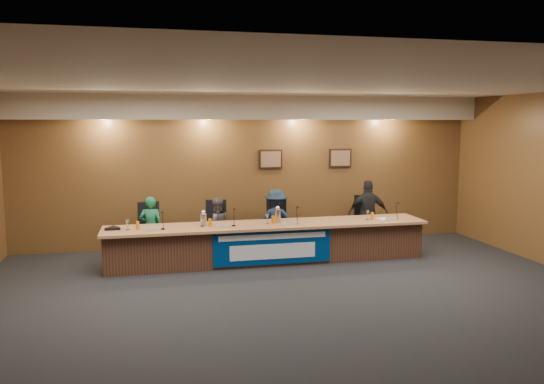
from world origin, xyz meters
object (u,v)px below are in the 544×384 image
at_px(panelist_a, 151,228).
at_px(office_chair_d, 366,224).
at_px(office_chair_a, 151,233).
at_px(panelist_b, 217,226).
at_px(banner, 273,247).
at_px(panelist_d, 368,213).
at_px(carafe_left, 203,220).
at_px(panelist_c, 276,221).
at_px(speakerphone, 113,228).
at_px(office_chair_b, 216,230).
at_px(carafe_mid, 278,216).
at_px(office_chair_c, 275,228).
at_px(dais_body, 268,244).

distance_m(panelist_a, office_chair_d, 4.53).
bearing_deg(office_chair_d, office_chair_a, -173.46).
bearing_deg(panelist_b, banner, 117.36).
bearing_deg(panelist_d, carafe_left, 28.34).
xyz_separation_m(panelist_c, office_chair_a, (-2.51, 0.10, -0.17)).
height_order(panelist_a, panelist_c, panelist_c).
bearing_deg(carafe_left, speakerphone, -178.29).
relative_size(panelist_b, office_chair_b, 2.43).
bearing_deg(panelist_b, office_chair_d, 171.41).
height_order(panelist_d, carafe_mid, panelist_d).
height_order(panelist_b, office_chair_d, panelist_b).
xyz_separation_m(panelist_c, office_chair_c, (0.00, 0.10, -0.17)).
xyz_separation_m(dais_body, carafe_mid, (0.19, 0.02, 0.53)).
bearing_deg(panelist_b, office_chair_a, -14.82).
relative_size(panelist_b, speakerphone, 3.64).
bearing_deg(panelist_c, carafe_mid, 94.34).
bearing_deg(speakerphone, panelist_c, 13.22).
bearing_deg(office_chair_c, office_chair_b, -159.44).
bearing_deg(banner, panelist_d, 26.22).
bearing_deg(carafe_left, panelist_a, 144.00).
distance_m(banner, panelist_d, 2.64).
height_order(dais_body, office_chair_d, dais_body).
relative_size(panelist_d, office_chair_b, 2.99).
xyz_separation_m(panelist_a, office_chair_a, (0.00, 0.10, -0.13)).
height_order(banner, office_chair_a, banner).
height_order(panelist_c, speakerphone, panelist_c).
bearing_deg(panelist_a, panelist_c, -173.51).
relative_size(panelist_a, office_chair_d, 2.56).
bearing_deg(office_chair_a, banner, -40.46).
bearing_deg(office_chair_b, office_chair_c, 8.48).
height_order(dais_body, office_chair_b, dais_body).
xyz_separation_m(office_chair_d, carafe_mid, (-2.15, -0.82, 0.40)).
xyz_separation_m(panelist_c, office_chair_b, (-1.23, 0.10, -0.17)).
bearing_deg(dais_body, panelist_a, 161.19).
xyz_separation_m(carafe_left, carafe_mid, (1.41, -0.03, 0.02)).
height_order(banner, office_chair_c, banner).
relative_size(panelist_a, office_chair_c, 2.56).
bearing_deg(carafe_mid, panelist_c, 79.05).
distance_m(dais_body, panelist_d, 2.49).
bearing_deg(panelist_d, banner, 43.52).
bearing_deg(dais_body, panelist_c, 65.82).
bearing_deg(banner, office_chair_a, 150.00).
distance_m(dais_body, panelist_a, 2.31).
xyz_separation_m(panelist_b, panelist_d, (3.24, 0.00, 0.13)).
bearing_deg(panelist_d, speakerphone, 25.47).
xyz_separation_m(office_chair_b, office_chair_c, (1.23, 0.00, 0.00)).
distance_m(banner, panelist_c, 1.23).
relative_size(panelist_b, office_chair_d, 2.43).
bearing_deg(carafe_mid, panelist_d, 18.54).
height_order(panelist_a, carafe_mid, panelist_a).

